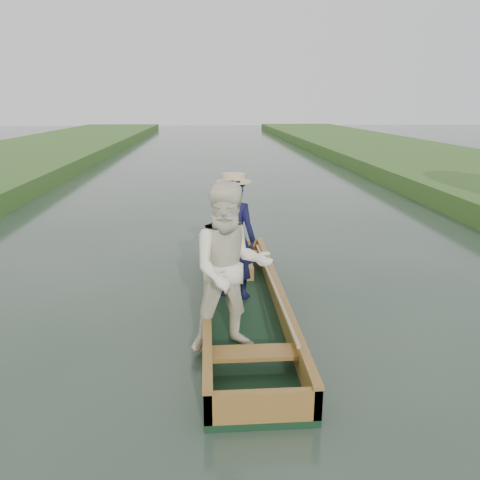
{
  "coord_description": "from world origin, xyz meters",
  "views": [
    {
      "loc": [
        -0.47,
        -6.15,
        2.94
      ],
      "look_at": [
        0.0,
        0.6,
        0.95
      ],
      "focal_mm": 35.0,
      "sensor_mm": 36.0,
      "label": 1
    }
  ],
  "objects": [
    {
      "name": "trees_far",
      "position": [
        -1.64,
        3.44,
        2.62
      ],
      "size": [
        21.17,
        6.41,
        4.48
      ],
      "color": "#47331E",
      "rests_on": "ground"
    },
    {
      "name": "ground",
      "position": [
        0.0,
        0.0,
        0.0
      ],
      "size": [
        120.0,
        120.0,
        0.0
      ],
      "primitive_type": "plane",
      "color": "#283D30",
      "rests_on": "ground"
    },
    {
      "name": "punt",
      "position": [
        -0.14,
        -0.34,
        0.78
      ],
      "size": [
        1.33,
        5.0,
        2.11
      ],
      "color": "black",
      "rests_on": "ground"
    }
  ]
}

